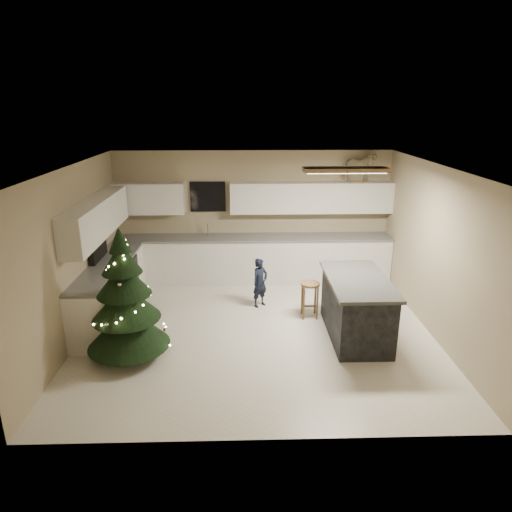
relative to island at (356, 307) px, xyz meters
name	(u,v)px	position (x,y,z in m)	size (l,w,h in m)	color
ground_plane	(257,331)	(-1.53, 0.18, -0.48)	(5.50, 5.50, 0.00)	beige
room_shell	(258,225)	(-1.51, 0.18, 1.27)	(5.52, 5.02, 2.61)	tan
cabinetry	(206,254)	(-2.44, 1.83, 0.28)	(5.50, 3.20, 2.00)	silver
island	(356,307)	(0.00, 0.00, 0.00)	(0.90, 1.70, 0.95)	black
bar_stool	(310,291)	(-0.62, 0.68, -0.02)	(0.32, 0.32, 0.62)	brown
christmas_tree	(126,306)	(-3.38, -0.51, 0.31)	(1.20, 1.16, 1.92)	#3F2816
toddler	(260,283)	(-1.44, 1.14, -0.03)	(0.32, 0.21, 0.89)	black
rocking_horse	(359,167)	(0.52, 2.51, 1.82)	(0.67, 0.34, 0.57)	brown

